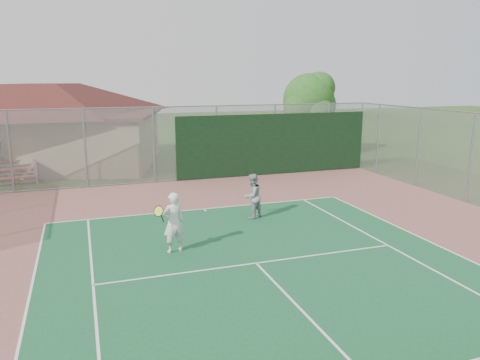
# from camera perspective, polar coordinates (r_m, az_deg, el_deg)

# --- Properties ---
(back_fence) EXTENTS (20.08, 0.11, 3.53)m
(back_fence) POSITION_cam_1_polar(r_m,az_deg,el_deg) (22.50, -2.57, 4.37)
(back_fence) COLOR gray
(back_fence) RESTS_ON ground
(side_fence_right) EXTENTS (0.08, 9.00, 3.50)m
(side_fence_right) POSITION_cam_1_polar(r_m,az_deg,el_deg) (22.25, 20.88, 3.69)
(side_fence_right) COLOR gray
(side_fence_right) RESTS_ON ground
(clubhouse) EXTENTS (14.07, 11.22, 5.32)m
(clubhouse) POSITION_cam_1_polar(r_m,az_deg,el_deg) (27.76, -22.64, 7.11)
(clubhouse) COLOR tan
(clubhouse) RESTS_ON ground
(bleachers) EXTENTS (2.95, 2.00, 1.02)m
(bleachers) POSITION_cam_1_polar(r_m,az_deg,el_deg) (24.12, -26.82, 0.86)
(bleachers) COLOR #B53629
(bleachers) RESTS_ON ground
(tree) EXTENTS (3.69, 3.50, 5.15)m
(tree) POSITION_cam_1_polar(r_m,az_deg,el_deg) (29.26, 8.52, 9.50)
(tree) COLOR #362013
(tree) RESTS_ON ground
(player_white_front) EXTENTS (1.01, 0.77, 1.71)m
(player_white_front) POSITION_cam_1_polar(r_m,az_deg,el_deg) (13.14, -8.12, -5.19)
(player_white_front) COLOR silver
(player_white_front) RESTS_ON ground
(player_grey_back) EXTENTS (0.96, 0.90, 1.56)m
(player_grey_back) POSITION_cam_1_polar(r_m,az_deg,el_deg) (16.14, 1.50, -2.05)
(player_grey_back) COLOR #9B9DA0
(player_grey_back) RESTS_ON ground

